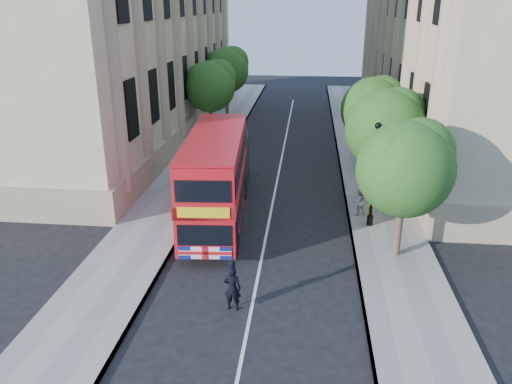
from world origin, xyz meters
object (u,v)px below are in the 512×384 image
(lamp_post, at_px, (374,179))
(double_decker_bus, at_px, (216,176))
(police_constable, at_px, (232,288))
(box_van, at_px, (230,164))
(woman_pedestrian, at_px, (359,201))

(lamp_post, bearing_deg, double_decker_bus, -178.77)
(double_decker_bus, bearing_deg, police_constable, -80.02)
(box_van, relative_size, police_constable, 3.05)
(lamp_post, distance_m, police_constable, 9.68)
(box_van, relative_size, woman_pedestrian, 3.54)
(police_constable, distance_m, woman_pedestrian, 10.30)
(woman_pedestrian, bearing_deg, double_decker_bus, -14.76)
(woman_pedestrian, bearing_deg, police_constable, 33.83)
(box_van, height_order, woman_pedestrian, box_van)
(police_constable, relative_size, woman_pedestrian, 1.16)
(double_decker_bus, height_order, woman_pedestrian, double_decker_bus)
(lamp_post, bearing_deg, box_van, 146.98)
(double_decker_bus, xyz_separation_m, police_constable, (1.92, -7.50, -1.59))
(double_decker_bus, xyz_separation_m, box_van, (-0.15, 5.20, -1.03))
(police_constable, bearing_deg, woman_pedestrian, -118.71)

